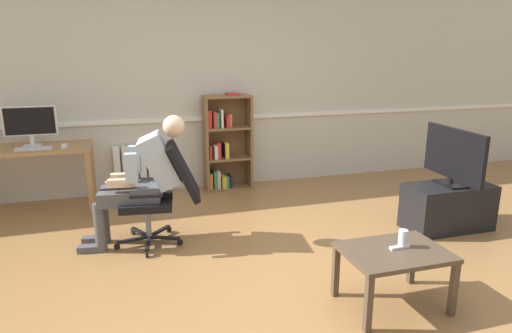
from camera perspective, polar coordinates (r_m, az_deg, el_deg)
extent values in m
plane|color=olive|center=(3.71, 1.61, -13.94)|extent=(18.00, 18.00, 0.00)
cube|color=beige|center=(5.85, -6.61, 10.39)|extent=(12.00, 0.10, 2.70)
cube|color=white|center=(5.83, -6.38, 6.13)|extent=(12.00, 0.03, 0.05)
cube|color=#9E7547|center=(5.18, -20.46, -2.14)|extent=(0.06, 0.06, 0.72)
cube|color=#9E7547|center=(5.70, -20.17, -0.65)|extent=(0.06, 0.06, 0.72)
cube|color=#9E7547|center=(5.42, -26.50, 2.07)|extent=(1.19, 0.61, 0.04)
cube|color=silver|center=(5.48, -26.64, 2.43)|extent=(0.18, 0.14, 0.01)
cube|color=silver|center=(5.49, -26.68, 3.04)|extent=(0.04, 0.02, 0.10)
cube|color=silver|center=(5.46, -26.93, 5.22)|extent=(0.55, 0.02, 0.32)
cube|color=black|center=(5.44, -26.96, 5.20)|extent=(0.51, 0.00, 0.29)
cube|color=silver|center=(5.28, -26.55, 2.07)|extent=(0.36, 0.12, 0.02)
cube|color=white|center=(5.25, -23.30, 2.44)|extent=(0.06, 0.10, 0.03)
cube|color=brown|center=(5.72, -6.44, 2.82)|extent=(0.03, 0.28, 1.22)
cube|color=brown|center=(5.84, -0.89, 3.18)|extent=(0.03, 0.28, 1.22)
cube|color=brown|center=(5.91, -3.95, 3.27)|extent=(0.58, 0.02, 1.22)
cube|color=brown|center=(5.92, -3.54, -2.67)|extent=(0.54, 0.28, 0.03)
cube|color=brown|center=(5.82, -3.60, 1.08)|extent=(0.54, 0.28, 0.03)
cube|color=brown|center=(5.74, -3.67, 4.96)|extent=(0.54, 0.28, 0.03)
cube|color=brown|center=(5.68, -3.73, 8.92)|extent=(0.54, 0.28, 0.03)
cube|color=orange|center=(5.86, -5.86, -1.76)|extent=(0.04, 0.19, 0.20)
cube|color=red|center=(5.74, -5.91, 1.86)|extent=(0.03, 0.19, 0.17)
cube|color=red|center=(5.67, -6.05, 6.07)|extent=(0.05, 0.19, 0.22)
cube|color=#38844C|center=(5.86, -5.33, -1.58)|extent=(0.04, 0.19, 0.23)
cube|color=white|center=(5.75, -5.28, 1.93)|extent=(0.04, 0.19, 0.17)
cube|color=red|center=(5.68, -5.41, 5.99)|extent=(0.04, 0.19, 0.20)
cube|color=beige|center=(5.87, -4.91, -1.55)|extent=(0.04, 0.19, 0.23)
cube|color=red|center=(5.76, -4.92, 2.11)|extent=(0.05, 0.19, 0.21)
cube|color=#38844C|center=(5.69, -5.12, 5.97)|extent=(0.05, 0.19, 0.19)
cube|color=gold|center=(5.87, -4.23, -1.87)|extent=(0.05, 0.19, 0.16)
cube|color=gold|center=(5.77, -3.89, 2.15)|extent=(0.05, 0.19, 0.20)
cube|color=white|center=(5.68, -4.51, 6.17)|extent=(0.03, 0.19, 0.23)
cube|color=#38844C|center=(5.89, -3.83, -1.87)|extent=(0.04, 0.19, 0.15)
cube|color=black|center=(5.79, -4.03, 2.09)|extent=(0.03, 0.19, 0.18)
cube|color=orange|center=(5.74, -3.46, 5.93)|extent=(0.04, 0.19, 0.16)
cube|color=black|center=(5.91, -3.40, -1.81)|extent=(0.03, 0.19, 0.15)
cube|color=#2D519E|center=(5.81, -3.76, 1.97)|extent=(0.03, 0.19, 0.15)
cube|color=red|center=(5.72, -3.72, 5.83)|extent=(0.05, 0.19, 0.15)
cube|color=red|center=(5.72, -2.98, 9.23)|extent=(0.16, 0.22, 0.02)
cube|color=white|center=(5.82, -17.27, -0.58)|extent=(0.08, 0.08, 0.63)
cube|color=white|center=(5.82, -16.25, -0.51)|extent=(0.08, 0.08, 0.63)
cube|color=white|center=(5.82, -15.23, -0.43)|extent=(0.08, 0.08, 0.63)
cube|color=white|center=(5.82, -14.22, -0.36)|extent=(0.08, 0.08, 0.63)
cube|color=white|center=(5.82, -13.20, -0.28)|extent=(0.08, 0.08, 0.63)
cube|color=white|center=(5.83, -12.18, -0.21)|extent=(0.08, 0.08, 0.63)
cube|color=white|center=(5.84, -11.17, -0.13)|extent=(0.08, 0.08, 0.63)
cube|color=black|center=(4.25, -13.62, -9.52)|extent=(0.07, 0.30, 0.02)
cylinder|color=black|center=(4.13, -13.73, -10.84)|extent=(0.03, 0.06, 0.06)
cube|color=black|center=(4.33, -11.63, -8.90)|extent=(0.29, 0.16, 0.02)
cylinder|color=black|center=(4.30, -9.70, -9.54)|extent=(0.06, 0.04, 0.06)
cube|color=black|center=(4.49, -12.25, -8.08)|extent=(0.23, 0.24, 0.02)
cylinder|color=black|center=(4.61, -11.06, -7.90)|extent=(0.05, 0.06, 0.06)
cube|color=black|center=(4.51, -14.52, -8.14)|extent=(0.18, 0.28, 0.02)
cylinder|color=black|center=(4.64, -15.45, -8.03)|extent=(0.05, 0.06, 0.06)
cube|color=black|center=(4.36, -15.42, -9.01)|extent=(0.30, 0.09, 0.02)
cylinder|color=black|center=(4.35, -17.34, -9.75)|extent=(0.06, 0.03, 0.06)
cylinder|color=gray|center=(4.33, -13.61, -6.77)|extent=(0.05, 0.05, 0.30)
cube|color=black|center=(4.26, -13.76, -4.46)|extent=(0.52, 0.52, 0.07)
cube|color=black|center=(4.16, -9.25, -0.51)|extent=(0.34, 0.47, 0.53)
cube|color=black|center=(4.47, -13.39, -1.61)|extent=(0.28, 0.08, 0.03)
cube|color=black|center=(3.97, -13.86, -3.68)|extent=(0.28, 0.08, 0.03)
cube|color=#4C4C51|center=(4.23, -13.85, -3.11)|extent=(0.30, 0.37, 0.14)
cube|color=#A3B2C1|center=(4.14, -12.19, 0.77)|extent=(0.42, 0.39, 0.52)
sphere|color=beige|center=(4.08, -10.46, 5.09)|extent=(0.20, 0.20, 0.20)
cube|color=white|center=(4.24, -17.71, -1.95)|extent=(0.15, 0.06, 0.02)
cube|color=#4C4C51|center=(4.36, -16.47, -3.19)|extent=(0.43, 0.18, 0.13)
cylinder|color=#4C4C51|center=(4.47, -18.90, -6.42)|extent=(0.10, 0.10, 0.46)
cube|color=#4C4C51|center=(4.56, -19.95, -8.77)|extent=(0.23, 0.12, 0.06)
cube|color=#4C4C51|center=(4.17, -16.79, -4.02)|extent=(0.43, 0.18, 0.13)
cylinder|color=#4C4C51|center=(4.29, -19.32, -7.37)|extent=(0.10, 0.10, 0.46)
cube|color=#4C4C51|center=(4.38, -20.41, -9.80)|extent=(0.23, 0.12, 0.06)
cube|color=#A3B2C1|center=(4.32, -15.23, 0.88)|extent=(0.11, 0.09, 0.26)
cube|color=beige|center=(4.31, -16.50, -1.30)|extent=(0.25, 0.10, 0.07)
cube|color=#A3B2C1|center=(4.01, -15.67, -0.19)|extent=(0.11, 0.09, 0.26)
cube|color=beige|center=(4.13, -16.81, -2.02)|extent=(0.25, 0.10, 0.07)
cube|color=black|center=(4.95, 23.31, -4.75)|extent=(0.87, 0.43, 0.47)
cube|color=black|center=(4.88, 23.59, -2.05)|extent=(0.22, 0.33, 0.02)
cylinder|color=black|center=(4.87, 23.63, -1.66)|extent=(0.04, 0.04, 0.05)
cube|color=black|center=(4.81, 23.97, 1.50)|extent=(0.09, 0.86, 0.50)
cube|color=#9EBCF4|center=(4.82, 24.18, 1.51)|extent=(0.05, 0.81, 0.46)
cube|color=#4C3D2D|center=(3.08, 14.17, -16.72)|extent=(0.04, 0.04, 0.40)
cube|color=#4C3D2D|center=(3.43, 23.93, -14.13)|extent=(0.04, 0.04, 0.40)
cube|color=#4C3D2D|center=(3.74, 19.31, -11.16)|extent=(0.04, 0.04, 0.40)
cube|color=#4C3D2D|center=(3.43, 10.15, -13.04)|extent=(0.04, 0.04, 0.40)
cube|color=#4C3D2D|center=(3.31, 17.30, -10.41)|extent=(0.71, 0.52, 0.03)
cylinder|color=silver|center=(3.34, 18.26, -8.73)|extent=(0.06, 0.06, 0.13)
cube|color=white|center=(3.34, 17.88, -9.78)|extent=(0.15, 0.04, 0.02)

